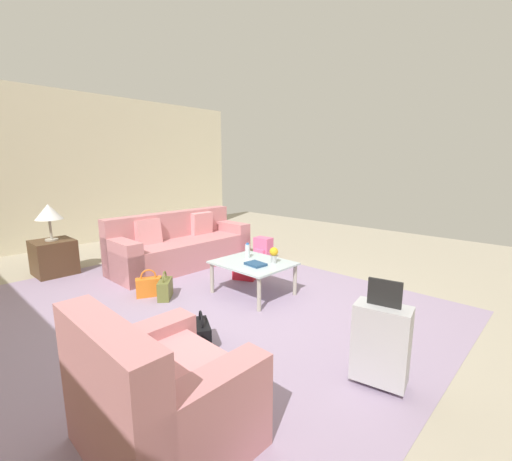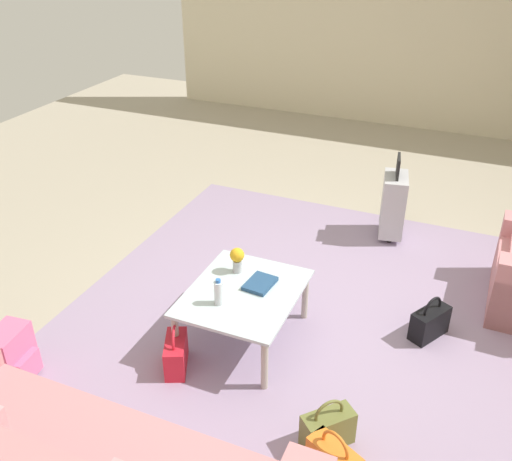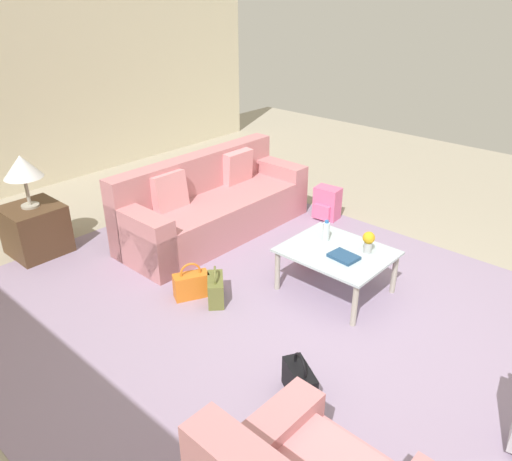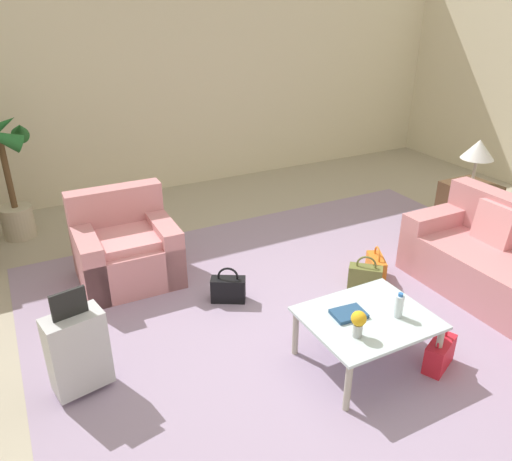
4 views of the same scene
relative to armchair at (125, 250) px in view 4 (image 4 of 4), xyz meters
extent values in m
plane|color=#A89E89|center=(0.90, -1.67, -0.30)|extent=(12.00, 12.00, 0.00)
cube|color=beige|center=(0.90, 2.39, 1.25)|extent=(10.24, 0.12, 3.10)
cube|color=#9984A3|center=(1.50, -1.47, -0.30)|extent=(5.20, 4.40, 0.01)
cube|color=#C67F84|center=(3.00, -1.23, 0.01)|extent=(0.85, 0.24, 0.62)
cube|color=pink|center=(3.15, -1.75, 0.33)|extent=(0.17, 0.40, 0.41)
cube|color=#C67F84|center=(0.00, -0.07, -0.08)|extent=(0.95, 0.86, 0.44)
cube|color=#C67F84|center=(0.00, 0.25, 0.14)|extent=(0.94, 0.21, 0.89)
cube|color=#C67F84|center=(0.37, -0.07, 0.00)|extent=(0.21, 0.85, 0.60)
cube|color=#C67F84|center=(-0.37, -0.06, 0.00)|extent=(0.21, 0.85, 0.60)
cube|color=pink|center=(0.00, -0.12, 0.18)|extent=(0.71, 0.59, 0.08)
cube|color=silver|center=(1.30, -2.17, 0.12)|extent=(0.94, 0.78, 0.02)
cylinder|color=#ADA899|center=(0.88, -1.83, -0.10)|extent=(0.05, 0.05, 0.41)
cylinder|color=#ADA899|center=(1.72, -1.83, -0.10)|extent=(0.05, 0.05, 0.41)
cylinder|color=#ADA899|center=(0.88, -2.51, -0.10)|extent=(0.05, 0.05, 0.41)
cylinder|color=#ADA899|center=(1.72, -2.51, -0.10)|extent=(0.05, 0.05, 0.41)
cylinder|color=silver|center=(1.50, -2.27, 0.22)|extent=(0.06, 0.06, 0.18)
cylinder|color=#2D6BBC|center=(1.50, -2.27, 0.32)|extent=(0.04, 0.04, 0.02)
cube|color=navy|center=(1.18, -2.09, 0.14)|extent=(0.26, 0.21, 0.03)
cylinder|color=#B2B7BC|center=(1.08, -2.32, 0.18)|extent=(0.07, 0.07, 0.10)
sphere|color=gold|center=(1.08, -2.32, 0.28)|extent=(0.11, 0.11, 0.11)
cube|color=#513823|center=(4.10, -0.67, -0.04)|extent=(0.55, 0.55, 0.53)
cylinder|color=#ADA899|center=(4.10, -0.67, 0.24)|extent=(0.18, 0.18, 0.02)
cylinder|color=#ADA899|center=(4.10, -0.67, 0.40)|extent=(0.04, 0.04, 0.30)
cone|color=white|center=(4.10, -0.67, 0.67)|extent=(0.38, 0.38, 0.23)
cube|color=#B7B7BC|center=(-0.70, -1.47, 0.05)|extent=(0.43, 0.29, 0.60)
cube|color=black|center=(-0.70, -1.47, 0.45)|extent=(0.24, 0.07, 0.20)
cylinder|color=black|center=(-0.84, -1.50, -0.28)|extent=(0.03, 0.05, 0.05)
cylinder|color=black|center=(-0.56, -1.44, -0.28)|extent=(0.03, 0.05, 0.05)
cube|color=olive|center=(2.00, -1.30, -0.18)|extent=(0.33, 0.32, 0.24)
torus|color=olive|center=(2.00, -1.30, -0.04)|extent=(0.16, 0.15, 0.20)
cube|color=red|center=(1.78, -2.48, -0.18)|extent=(0.35, 0.26, 0.24)
torus|color=red|center=(1.78, -2.48, -0.04)|extent=(0.19, 0.10, 0.20)
cube|color=orange|center=(2.22, -1.20, -0.18)|extent=(0.27, 0.35, 0.24)
torus|color=orange|center=(2.22, -1.20, -0.04)|extent=(0.11, 0.18, 0.20)
cube|color=black|center=(0.73, -0.88, -0.18)|extent=(0.35, 0.28, 0.24)
torus|color=black|center=(0.73, -0.88, -0.04)|extent=(0.18, 0.11, 0.20)
cylinder|color=#BCB299|center=(-0.90, 1.53, -0.11)|extent=(0.37, 0.37, 0.38)
cylinder|color=brown|center=(-0.90, 1.53, 0.46)|extent=(0.07, 0.07, 0.76)
cone|color=#23662D|center=(-0.68, 1.53, 0.96)|extent=(0.20, 0.49, 0.38)
camera|label=1|loc=(-1.63, 0.88, 1.37)|focal=24.00mm
camera|label=2|loc=(4.38, -0.76, 2.55)|focal=40.00mm
camera|label=3|loc=(-0.82, 1.27, 2.31)|focal=35.00mm
camera|label=4|loc=(-0.88, -4.54, 2.32)|focal=35.00mm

